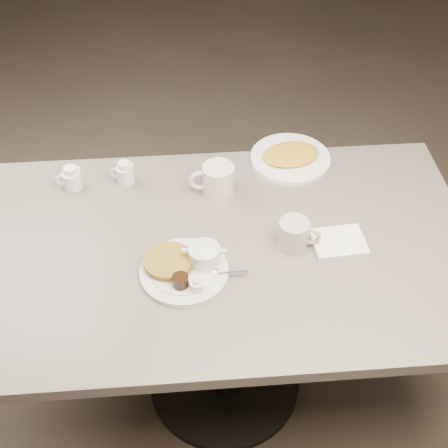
{
  "coord_description": "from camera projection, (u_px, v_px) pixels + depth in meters",
  "views": [
    {
      "loc": [
        -0.1,
        -1.25,
        2.05
      ],
      "look_at": [
        0.0,
        0.02,
        0.82
      ],
      "focal_mm": 48.99,
      "sensor_mm": 36.0,
      "label": 1
    }
  ],
  "objects": [
    {
      "name": "napkin",
      "position": [
        339.0,
        242.0,
        1.8
      ],
      "size": [
        0.16,
        0.13,
        0.02
      ],
      "color": "white",
      "rests_on": "diner_table"
    },
    {
      "name": "coffee_mug_near",
      "position": [
        295.0,
        234.0,
        1.77
      ],
      "size": [
        0.13,
        0.11,
        0.09
      ],
      "color": "#BAB09C",
      "rests_on": "diner_table"
    },
    {
      "name": "creamer_right",
      "position": [
        125.0,
        173.0,
        1.99
      ],
      "size": [
        0.09,
        0.07,
        0.08
      ],
      "color": "white",
      "rests_on": "diner_table"
    },
    {
      "name": "coffee_mug_far",
      "position": [
        217.0,
        180.0,
        1.95
      ],
      "size": [
        0.15,
        0.1,
        0.1
      ],
      "color": "silver",
      "rests_on": "diner_table"
    },
    {
      "name": "main_plate",
      "position": [
        186.0,
        266.0,
        1.72
      ],
      "size": [
        0.32,
        0.28,
        0.07
      ],
      "color": "silver",
      "rests_on": "diner_table"
    },
    {
      "name": "creamer_left",
      "position": [
        71.0,
        178.0,
        1.97
      ],
      "size": [
        0.09,
        0.07,
        0.08
      ],
      "color": "white",
      "rests_on": "diner_table"
    },
    {
      "name": "diner_table",
      "position": [
        225.0,
        283.0,
        1.92
      ],
      "size": [
        1.5,
        0.9,
        0.75
      ],
      "color": "slate",
      "rests_on": "ground"
    },
    {
      "name": "hash_plate",
      "position": [
        290.0,
        157.0,
        2.09
      ],
      "size": [
        0.33,
        0.33,
        0.04
      ],
      "color": "white",
      "rests_on": "diner_table"
    },
    {
      "name": "room",
      "position": [
        225.0,
        42.0,
        1.35
      ],
      "size": [
        7.04,
        8.04,
        2.84
      ],
      "color": "#4C3F33",
      "rests_on": "ground"
    }
  ]
}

